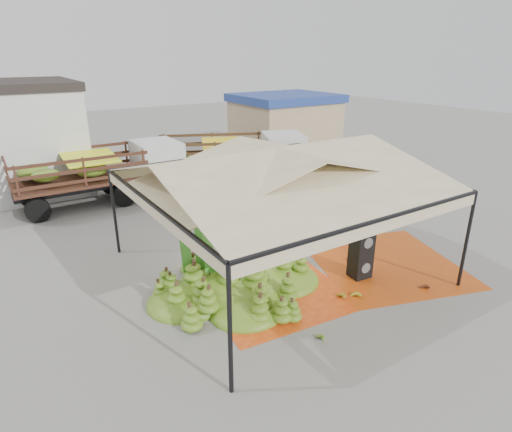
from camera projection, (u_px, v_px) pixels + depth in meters
ground at (276, 267)px, 14.16m from camera, size 90.00×90.00×0.00m
canopy_tent at (277, 171)px, 12.97m from camera, size 8.10×8.10×4.00m
building_tan at (285, 125)px, 28.67m from camera, size 6.30×5.30×4.10m
tarp_left at (273, 293)px, 12.65m from camera, size 4.36×4.18×0.01m
tarp_right at (386, 263)px, 14.41m from camera, size 5.71×5.85×0.01m
banana_heap at (241, 274)px, 12.52m from camera, size 5.62×4.66×1.18m
hand_yellow_a at (340, 296)px, 12.33m from camera, size 0.47×0.40×0.20m
hand_yellow_b at (355, 295)px, 12.35m from camera, size 0.53×0.49×0.20m
hand_red_a at (350, 259)px, 14.45m from camera, size 0.50×0.42×0.22m
hand_red_b at (425, 287)px, 12.78m from camera, size 0.49×0.47×0.18m
hand_green at (319, 337)px, 10.55m from camera, size 0.39×0.32×0.17m
hanging_bunches at (340, 181)px, 14.37m from camera, size 3.24×0.24×0.20m
speaker_stack at (361, 252)px, 13.28m from camera, size 0.66×0.59×1.70m
banana_leaves at (198, 287)px, 12.99m from camera, size 0.96×1.36×3.70m
vendor at (206, 195)px, 18.44m from camera, size 0.65×0.43×1.77m
truck_left at (107, 168)px, 19.95m from camera, size 7.54×2.68×2.59m
truck_right at (238, 154)px, 22.68m from camera, size 7.96×5.48×2.60m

